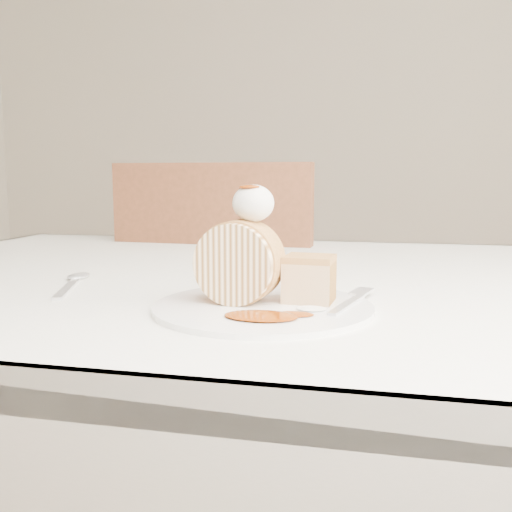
# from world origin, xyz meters

# --- Properties ---
(table) EXTENTS (1.40, 0.90, 0.75)m
(table) POSITION_xyz_m (0.00, 0.20, 0.66)
(table) COLOR white
(table) RESTS_ON ground
(chair_far) EXTENTS (0.45, 0.45, 0.92)m
(chair_far) POSITION_xyz_m (-0.22, 0.65, 0.53)
(chair_far) COLOR brown
(chair_far) RESTS_ON ground
(plate) EXTENTS (0.25, 0.25, 0.01)m
(plate) POSITION_xyz_m (0.01, -0.03, 0.75)
(plate) COLOR white
(plate) RESTS_ON table
(roulade_slice) EXTENTS (0.09, 0.06, 0.09)m
(roulade_slice) POSITION_xyz_m (-0.02, -0.02, 0.80)
(roulade_slice) COLOR #FFDFB1
(roulade_slice) RESTS_ON plate
(cake_chunk) EXTENTS (0.06, 0.05, 0.04)m
(cake_chunk) POSITION_xyz_m (0.06, -0.00, 0.78)
(cake_chunk) COLOR #C4864A
(cake_chunk) RESTS_ON plate
(whipped_cream) EXTENTS (0.05, 0.05, 0.04)m
(whipped_cream) POSITION_xyz_m (-0.00, -0.01, 0.86)
(whipped_cream) COLOR white
(whipped_cream) RESTS_ON roulade_slice
(caramel_drizzle) EXTENTS (0.02, 0.02, 0.01)m
(caramel_drizzle) POSITION_xyz_m (-0.00, -0.02, 0.89)
(caramel_drizzle) COLOR #7E2D05
(caramel_drizzle) RESTS_ON whipped_cream
(caramel_pool) EXTENTS (0.08, 0.05, 0.00)m
(caramel_pool) POSITION_xyz_m (0.02, -0.09, 0.76)
(caramel_pool) COLOR #7E2D05
(caramel_pool) RESTS_ON plate
(fork) EXTENTS (0.05, 0.14, 0.00)m
(fork) POSITION_xyz_m (0.10, -0.02, 0.76)
(fork) COLOR silver
(fork) RESTS_ON plate
(spoon) EXTENTS (0.07, 0.15, 0.00)m
(spoon) POSITION_xyz_m (-0.25, 0.02, 0.75)
(spoon) COLOR silver
(spoon) RESTS_ON table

